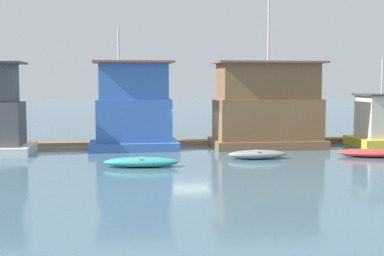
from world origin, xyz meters
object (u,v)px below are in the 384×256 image
(houseboat_brown, at_px, (267,107))
(dinghy_grey, at_px, (257,154))
(dinghy_teal, at_px, (141,162))
(dinghy_red, at_px, (370,153))
(houseboat_blue, at_px, (134,109))

(houseboat_brown, relative_size, dinghy_grey, 3.01)
(dinghy_teal, bearing_deg, dinghy_grey, 16.64)
(dinghy_red, bearing_deg, houseboat_brown, 132.69)
(houseboat_blue, bearing_deg, dinghy_red, -21.97)
(houseboat_blue, xyz_separation_m, houseboat_brown, (8.36, -0.29, 0.09))
(dinghy_teal, bearing_deg, houseboat_blue, 91.25)
(houseboat_blue, xyz_separation_m, dinghy_red, (12.89, -5.20, -2.24))
(houseboat_blue, xyz_separation_m, dinghy_grey, (6.50, -5.11, -2.21))
(houseboat_blue, bearing_deg, dinghy_teal, -88.75)
(dinghy_grey, distance_m, dinghy_red, 6.39)
(dinghy_teal, distance_m, dinghy_grey, 6.62)
(houseboat_blue, distance_m, dinghy_teal, 7.34)
(houseboat_brown, distance_m, dinghy_red, 7.07)
(dinghy_grey, bearing_deg, dinghy_teal, -163.36)
(houseboat_brown, bearing_deg, dinghy_red, -47.31)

